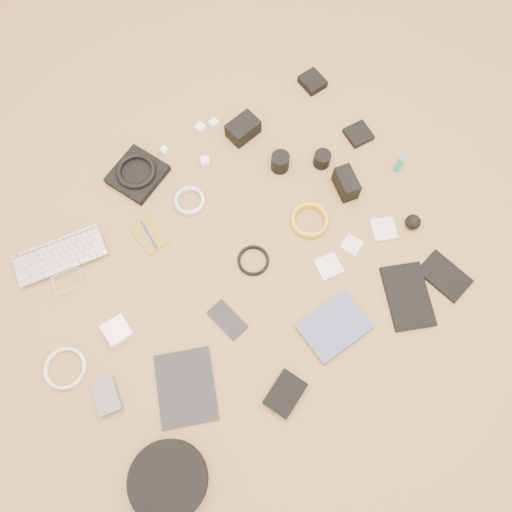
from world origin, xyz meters
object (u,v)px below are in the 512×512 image
laptop (64,267)px  dslr_camera (243,129)px  headphone_case (168,480)px  paperback (349,346)px  tablet (186,387)px  phone (227,320)px

laptop → dslr_camera: 0.80m
dslr_camera → headphone_case: (-0.83, -0.88, -0.00)m
laptop → headphone_case: (-0.04, -0.76, 0.02)m
laptop → paperback: size_ratio=1.49×
tablet → paperback: paperback is taller
laptop → phone: laptop is taller
dslr_camera → phone: bearing=-135.7°
headphone_case → phone: bearing=37.8°
phone → paperback: 0.40m
laptop → phone: 0.58m
laptop → paperback: (0.64, -0.75, -0.00)m
headphone_case → paperback: 0.68m
paperback → phone: bearing=41.8°
dslr_camera → headphone_case: bearing=-141.8°
laptop → paperback: laptop is taller
laptop → paperback: 0.98m
laptop → tablet: 0.58m
headphone_case → paperback: bearing=1.6°
phone → paperback: paperback is taller
dslr_camera → paperback: bearing=-108.5°
laptop → paperback: bearing=-39.2°
phone → tablet: bearing=-164.3°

